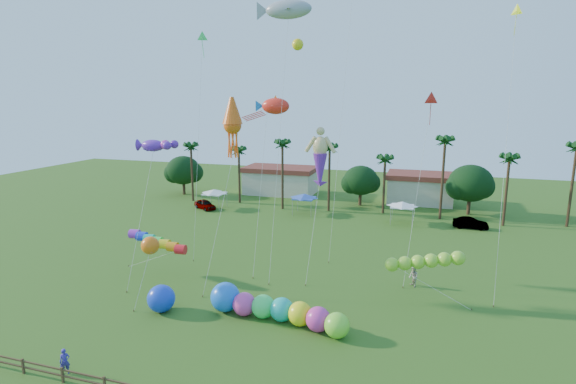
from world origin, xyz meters
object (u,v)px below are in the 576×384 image
(spectator_b, at_px, (413,277))
(blue_ball, at_px, (161,299))
(car_b, at_px, (470,223))
(spectator_a, at_px, (65,361))
(caterpillar_inflatable, at_px, (272,309))
(car_a, at_px, (205,204))

(spectator_b, height_order, blue_ball, blue_ball)
(car_b, distance_m, spectator_a, 49.02)
(blue_ball, bearing_deg, spectator_b, 30.25)
(caterpillar_inflatable, bearing_deg, spectator_b, 51.93)
(car_b, distance_m, caterpillar_inflatable, 35.26)
(spectator_a, xyz_separation_m, spectator_b, (19.85, 19.96, 0.12))
(blue_ball, bearing_deg, spectator_a, -96.31)
(spectator_b, bearing_deg, spectator_a, -74.74)
(spectator_a, height_order, caterpillar_inflatable, caterpillar_inflatable)
(car_a, bearing_deg, blue_ball, -126.19)
(spectator_b, relative_size, blue_ball, 0.85)
(spectator_a, bearing_deg, spectator_b, 6.17)
(car_a, xyz_separation_m, spectator_a, (11.78, -40.55, 0.09))
(car_a, relative_size, car_b, 0.97)
(caterpillar_inflatable, bearing_deg, spectator_a, -126.69)
(spectator_a, distance_m, blue_ball, 9.02)
(car_a, height_order, caterpillar_inflatable, caterpillar_inflatable)
(spectator_b, bearing_deg, car_b, 133.49)
(car_b, relative_size, spectator_b, 2.34)
(car_b, xyz_separation_m, caterpillar_inflatable, (-16.37, -31.23, 0.26))
(spectator_b, xyz_separation_m, blue_ball, (-18.86, -11.00, 0.16))
(car_a, height_order, blue_ball, blue_ball)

